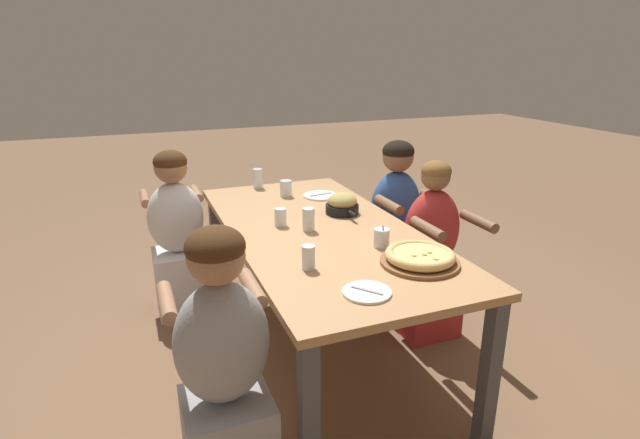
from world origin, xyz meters
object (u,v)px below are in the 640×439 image
at_px(empty_plate_a, 367,292).
at_px(drinking_glass_c, 308,219).
at_px(diner_near_left, 178,239).
at_px(empty_plate_b, 321,196).
at_px(drinking_glass_d, 258,179).
at_px(diner_near_right, 225,377).
at_px(pizza_board_main, 420,257).
at_px(drinking_glass_a, 308,259).
at_px(skillet_bowl, 342,204).
at_px(cocktail_glass_blue, 381,239).
at_px(drinking_glass_b, 286,189).
at_px(drinking_glass_e, 280,217).
at_px(diner_far_midleft, 395,230).
at_px(diner_far_center, 430,259).

height_order(empty_plate_a, drinking_glass_c, drinking_glass_c).
height_order(empty_plate_a, diner_near_left, diner_near_left).
xyz_separation_m(empty_plate_b, drinking_glass_d, (-0.36, -0.34, 0.06)).
xyz_separation_m(empty_plate_a, diner_near_right, (-0.00, -0.60, -0.25)).
height_order(pizza_board_main, drinking_glass_a, drinking_glass_a).
bearing_deg(diner_near_right, diner_near_left, 90.00).
distance_m(skillet_bowl, drinking_glass_c, 0.36).
bearing_deg(diner_near_right, cocktail_glass_blue, 25.69).
bearing_deg(pizza_board_main, skillet_bowl, -177.84).
bearing_deg(drinking_glass_b, drinking_glass_c, -7.41).
height_order(empty_plate_b, diner_near_left, diner_near_left).
xyz_separation_m(drinking_glass_e, diner_near_left, (-0.69, -0.51, -0.31)).
distance_m(empty_plate_a, drinking_glass_c, 0.79).
xyz_separation_m(diner_near_left, diner_far_midleft, (0.42, 1.41, 0.02)).
distance_m(cocktail_glass_blue, diner_far_center, 0.69).
xyz_separation_m(drinking_glass_b, drinking_glass_c, (0.69, -0.09, 0.01)).
bearing_deg(drinking_glass_a, drinking_glass_c, 159.84).
bearing_deg(diner_near_left, diner_far_center, -31.27).
xyz_separation_m(drinking_glass_e, diner_far_center, (0.17, 0.90, -0.33)).
bearing_deg(empty_plate_a, diner_far_midleft, 145.64).
height_order(empty_plate_a, cocktail_glass_blue, cocktail_glass_blue).
height_order(drinking_glass_d, diner_far_midleft, diner_far_midleft).
distance_m(drinking_glass_d, diner_near_left, 0.70).
relative_size(drinking_glass_e, diner_near_left, 0.09).
bearing_deg(diner_near_right, empty_plate_a, -0.29).
bearing_deg(cocktail_glass_blue, skillet_bowl, 176.61).
distance_m(drinking_glass_d, diner_far_center, 1.33).
height_order(drinking_glass_a, drinking_glass_d, drinking_glass_d).
bearing_deg(drinking_glass_e, drinking_glass_c, 42.46).
bearing_deg(drinking_glass_c, cocktail_glass_blue, 36.24).
relative_size(skillet_bowl, drinking_glass_c, 2.28).
bearing_deg(drinking_glass_b, empty_plate_a, -4.85).
relative_size(diner_far_center, diner_far_midleft, 0.96).
bearing_deg(diner_near_right, pizza_board_main, 10.30).
bearing_deg(pizza_board_main, drinking_glass_b, -169.74).
relative_size(empty_plate_a, diner_near_right, 0.18).
bearing_deg(diner_near_left, drinking_glass_c, -52.30).
height_order(drinking_glass_c, diner_far_center, diner_far_center).
xyz_separation_m(cocktail_glass_blue, drinking_glass_d, (-1.32, -0.29, 0.02)).
relative_size(drinking_glass_c, diner_near_right, 0.11).
relative_size(pizza_board_main, empty_plate_b, 1.57).
relative_size(empty_plate_a, drinking_glass_c, 1.58).
height_order(pizza_board_main, drinking_glass_e, drinking_glass_e).
distance_m(empty_plate_b, drinking_glass_e, 0.63).
height_order(pizza_board_main, diner_far_midleft, diner_far_midleft).
distance_m(cocktail_glass_blue, diner_near_left, 1.51).
distance_m(pizza_board_main, skillet_bowl, 0.82).
height_order(skillet_bowl, drinking_glass_a, skillet_bowl).
distance_m(empty_plate_b, diner_far_center, 0.84).
height_order(cocktail_glass_blue, drinking_glass_d, drinking_glass_d).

